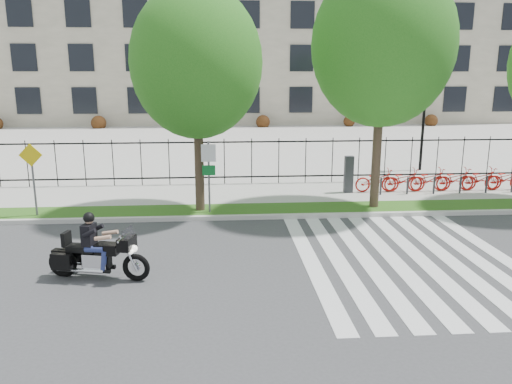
{
  "coord_description": "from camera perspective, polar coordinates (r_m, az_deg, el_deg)",
  "views": [
    {
      "loc": [
        -0.17,
        -12.4,
        4.89
      ],
      "look_at": [
        0.94,
        3.0,
        1.22
      ],
      "focal_mm": 35.0,
      "sensor_mm": 36.0,
      "label": 1
    }
  ],
  "objects": [
    {
      "name": "ground",
      "position": [
        13.33,
        -3.15,
        -8.19
      ],
      "size": [
        120.0,
        120.0,
        0.0
      ],
      "primitive_type": "plane",
      "color": "#3A3A3D",
      "rests_on": "ground"
    },
    {
      "name": "office_building",
      "position": [
        57.54,
        -4.17,
        18.39
      ],
      "size": [
        60.0,
        21.9,
        20.15
      ],
      "color": "gray",
      "rests_on": "ground"
    },
    {
      "name": "sign_pole_regulatory",
      "position": [
        17.27,
        -5.42,
        2.79
      ],
      "size": [
        0.5,
        0.09,
        2.5
      ],
      "color": "#59595B",
      "rests_on": "grass_verge"
    },
    {
      "name": "street_tree_2",
      "position": [
        18.25,
        14.28,
        15.98
      ],
      "size": [
        4.89,
        4.89,
        8.52
      ],
      "color": "#38261E",
      "rests_on": "grass_verge"
    },
    {
      "name": "curb",
      "position": [
        17.19,
        -3.41,
        -2.94
      ],
      "size": [
        60.0,
        0.2,
        0.15
      ],
      "primitive_type": "cube",
      "color": "beige",
      "rests_on": "ground"
    },
    {
      "name": "iron_fence",
      "position": [
        21.92,
        -3.64,
        3.51
      ],
      "size": [
        30.0,
        0.06,
        2.0
      ],
      "primitive_type": null,
      "color": "black",
      "rests_on": "sidewalk"
    },
    {
      "name": "crosswalk_stripes",
      "position": [
        14.23,
        16.83,
        -7.31
      ],
      "size": [
        5.7,
        8.0,
        0.01
      ],
      "primitive_type": null,
      "color": "silver",
      "rests_on": "ground"
    },
    {
      "name": "sidewalk",
      "position": [
        20.43,
        -3.54,
        -0.3
      ],
      "size": [
        60.0,
        3.5,
        0.15
      ],
      "primitive_type": "cube",
      "color": "#A7A49C",
      "rests_on": "ground"
    },
    {
      "name": "sign_pole_warning",
      "position": [
        18.39,
        -24.2,
        2.32
      ],
      "size": [
        0.78,
        0.09,
        2.49
      ],
      "color": "#59595B",
      "rests_on": "grass_verge"
    },
    {
      "name": "bike_share_station",
      "position": [
        22.75,
        24.12,
        1.39
      ],
      "size": [
        11.09,
        0.86,
        1.5
      ],
      "color": "#2D2D33",
      "rests_on": "sidewalk"
    },
    {
      "name": "lamp_post_right",
      "position": [
        26.49,
        18.69,
        9.02
      ],
      "size": [
        1.06,
        0.7,
        4.25
      ],
      "color": "black",
      "rests_on": "ground"
    },
    {
      "name": "grass_verge",
      "position": [
        18.01,
        -3.45,
        -2.18
      ],
      "size": [
        60.0,
        1.5,
        0.15
      ],
      "primitive_type": "cube",
      "color": "#265314",
      "rests_on": "ground"
    },
    {
      "name": "plaza",
      "position": [
        37.71,
        -3.87,
        5.95
      ],
      "size": [
        80.0,
        34.0,
        0.1
      ],
      "primitive_type": "cube",
      "color": "#A7A49C",
      "rests_on": "ground"
    },
    {
      "name": "motorcycle_rider",
      "position": [
        12.77,
        -17.7,
        -6.59
      ],
      "size": [
        2.58,
        1.07,
        2.02
      ],
      "color": "black",
      "rests_on": "ground"
    },
    {
      "name": "street_tree_1",
      "position": [
        17.37,
        -6.82,
        14.46
      ],
      "size": [
        4.46,
        4.46,
        7.68
      ],
      "color": "#38261E",
      "rests_on": "grass_verge"
    }
  ]
}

